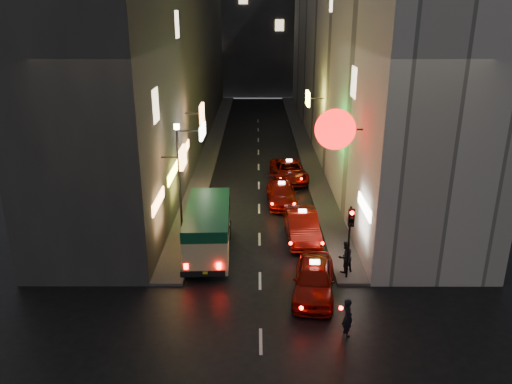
{
  "coord_description": "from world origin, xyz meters",
  "views": [
    {
      "loc": [
        -0.16,
        -11.76,
        11.69
      ],
      "look_at": [
        -0.19,
        13.0,
        2.75
      ],
      "focal_mm": 35.0,
      "sensor_mm": 36.0,
      "label": 1
    }
  ],
  "objects_px": {
    "minibus": "(208,225)",
    "lamp_post": "(179,174)",
    "taxi_near": "(314,277)",
    "pedestrian_crossing": "(348,315)",
    "traffic_light": "(350,228)"
  },
  "relations": [
    {
      "from": "traffic_light",
      "to": "lamp_post",
      "type": "bearing_deg",
      "value": 151.09
    },
    {
      "from": "taxi_near",
      "to": "lamp_post",
      "type": "xyz_separation_m",
      "value": [
        -6.55,
        5.64,
        2.85
      ]
    },
    {
      "from": "traffic_light",
      "to": "lamp_post",
      "type": "relative_size",
      "value": 0.56
    },
    {
      "from": "minibus",
      "to": "traffic_light",
      "type": "height_order",
      "value": "traffic_light"
    },
    {
      "from": "taxi_near",
      "to": "traffic_light",
      "type": "height_order",
      "value": "traffic_light"
    },
    {
      "from": "minibus",
      "to": "lamp_post",
      "type": "xyz_separation_m",
      "value": [
        -1.6,
        1.8,
        2.1
      ]
    },
    {
      "from": "traffic_light",
      "to": "lamp_post",
      "type": "xyz_separation_m",
      "value": [
        -8.2,
        4.53,
        1.04
      ]
    },
    {
      "from": "taxi_near",
      "to": "traffic_light",
      "type": "distance_m",
      "value": 2.7
    },
    {
      "from": "pedestrian_crossing",
      "to": "taxi_near",
      "type": "bearing_deg",
      "value": 0.12
    },
    {
      "from": "pedestrian_crossing",
      "to": "lamp_post",
      "type": "bearing_deg",
      "value": 23.26
    },
    {
      "from": "pedestrian_crossing",
      "to": "traffic_light",
      "type": "distance_m",
      "value": 4.48
    },
    {
      "from": "minibus",
      "to": "taxi_near",
      "type": "distance_m",
      "value": 6.31
    },
    {
      "from": "lamp_post",
      "to": "traffic_light",
      "type": "bearing_deg",
      "value": -28.91
    },
    {
      "from": "minibus",
      "to": "lamp_post",
      "type": "distance_m",
      "value": 3.19
    },
    {
      "from": "taxi_near",
      "to": "traffic_light",
      "type": "xyz_separation_m",
      "value": [
        1.65,
        1.11,
        1.82
      ]
    }
  ]
}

